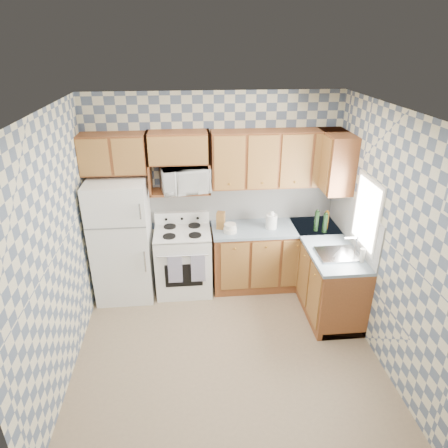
{
  "coord_description": "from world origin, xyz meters",
  "views": [
    {
      "loc": [
        -0.36,
        -3.6,
        3.31
      ],
      "look_at": [
        0.05,
        0.75,
        1.25
      ],
      "focal_mm": 32.0,
      "sensor_mm": 36.0,
      "label": 1
    }
  ],
  "objects": [
    {
      "name": "microwave_shelf",
      "position": [
        -0.47,
        1.44,
        1.44
      ],
      "size": [
        0.8,
        0.33,
        0.03
      ],
      "primitive_type": "cube",
      "color": "brown",
      "rests_on": "back_wall"
    },
    {
      "name": "bottle_2",
      "position": [
        1.48,
        1.16,
        1.04
      ],
      "size": [
        0.06,
        0.06,
        0.25
      ],
      "primitive_type": "cylinder",
      "color": "#63390B",
      "rests_on": "countertop_back"
    },
    {
      "name": "sink",
      "position": [
        1.4,
        0.45,
        0.93
      ],
      "size": [
        0.48,
        0.4,
        0.03
      ],
      "primitive_type": "cube",
      "color": "#B7B7BC",
      "rests_on": "countertop_right"
    },
    {
      "name": "knife_block",
      "position": [
        0.06,
        1.32,
        1.04
      ],
      "size": [
        0.13,
        0.13,
        0.24
      ],
      "primitive_type": "cube",
      "rotation": [
        0.0,
        0.0,
        -0.28
      ],
      "color": "brown",
      "rests_on": "countertop_back"
    },
    {
      "name": "stove_body",
      "position": [
        -0.47,
        1.28,
        0.45
      ],
      "size": [
        0.76,
        0.65,
        0.9
      ],
      "primitive_type": "cube",
      "color": "white",
      "rests_on": "floor"
    },
    {
      "name": "window",
      "position": [
        1.69,
        0.45,
        1.45
      ],
      "size": [
        0.02,
        0.66,
        0.86
      ],
      "primitive_type": "cube",
      "color": "silver",
      "rests_on": "right_wall"
    },
    {
      "name": "soap_bottle",
      "position": [
        1.62,
        0.27,
        1.01
      ],
      "size": [
        0.06,
        0.06,
        0.17
      ],
      "primitive_type": "cylinder",
      "color": "silver",
      "rests_on": "countertop_right"
    },
    {
      "name": "back_wall",
      "position": [
        0.0,
        1.6,
        1.35
      ],
      "size": [
        3.4,
        0.02,
        2.7
      ],
      "primitive_type": "cube",
      "color": "slate",
      "rests_on": "ground"
    },
    {
      "name": "backsplash_back",
      "position": [
        0.4,
        1.59,
        1.2
      ],
      "size": [
        2.6,
        0.02,
        0.56
      ],
      "primitive_type": "cube",
      "color": "white",
      "rests_on": "back_wall"
    },
    {
      "name": "backguard",
      "position": [
        -0.47,
        1.55,
        1.0
      ],
      "size": [
        0.76,
        0.08,
        0.17
      ],
      "primitive_type": "cube",
      "color": "white",
      "rests_on": "cooktop"
    },
    {
      "name": "bottle_0",
      "position": [
        1.33,
        1.12,
        1.06
      ],
      "size": [
        0.06,
        0.06,
        0.28
      ],
      "primitive_type": "cylinder",
      "color": "black",
      "rests_on": "countertop_back"
    },
    {
      "name": "base_cabinets_right",
      "position": [
        1.4,
        0.8,
        0.44
      ],
      "size": [
        0.6,
        1.6,
        0.88
      ],
      "primitive_type": "cube",
      "color": "brown",
      "rests_on": "floor"
    },
    {
      "name": "food_containers",
      "position": [
        0.17,
        1.18,
        0.98
      ],
      "size": [
        0.18,
        0.18,
        0.12
      ],
      "primitive_type": null,
      "color": "silver",
      "rests_on": "countertop_back"
    },
    {
      "name": "base_cabinets_back",
      "position": [
        0.82,
        1.3,
        0.44
      ],
      "size": [
        1.75,
        0.6,
        0.88
      ],
      "primitive_type": "cube",
      "color": "brown",
      "rests_on": "floor"
    },
    {
      "name": "upper_cabinets_back",
      "position": [
        0.82,
        1.44,
        1.85
      ],
      "size": [
        1.75,
        0.33,
        0.74
      ],
      "primitive_type": "cube",
      "color": "brown",
      "rests_on": "back_wall"
    },
    {
      "name": "dish_towel_left",
      "position": [
        -0.58,
        0.93,
        0.53
      ],
      "size": [
        0.19,
        0.02,
        0.4
      ],
      "primitive_type": "cube",
      "color": "navy",
      "rests_on": "stove_body"
    },
    {
      "name": "cooktop",
      "position": [
        -0.47,
        1.28,
        0.91
      ],
      "size": [
        0.76,
        0.65,
        0.02
      ],
      "primitive_type": "cube",
      "color": "silver",
      "rests_on": "stove_body"
    },
    {
      "name": "right_wall",
      "position": [
        1.7,
        0.0,
        1.35
      ],
      "size": [
        0.02,
        3.2,
        2.7
      ],
      "primitive_type": "cube",
      "color": "slate",
      "rests_on": "ground"
    },
    {
      "name": "bottle_1",
      "position": [
        1.43,
        1.06,
        1.05
      ],
      "size": [
        0.06,
        0.06,
        0.27
      ],
      "primitive_type": "cylinder",
      "color": "black",
      "rests_on": "countertop_back"
    },
    {
      "name": "microwave",
      "position": [
        -0.41,
        1.4,
        1.62
      ],
      "size": [
        0.68,
        0.53,
        0.34
      ],
      "primitive_type": "imported",
      "rotation": [
        0.0,
        0.0,
        0.21
      ],
      "color": "white",
      "rests_on": "microwave_shelf"
    },
    {
      "name": "upper_cabinets_right",
      "position": [
        1.53,
        1.25,
        1.85
      ],
      "size": [
        0.33,
        0.7,
        0.74
      ],
      "primitive_type": "cube",
      "color": "brown",
      "rests_on": "right_wall"
    },
    {
      "name": "countertop_back",
      "position": [
        0.82,
        1.3,
        0.9
      ],
      "size": [
        1.77,
        0.63,
        0.04
      ],
      "primitive_type": "cube",
      "color": "slate",
      "rests_on": "base_cabinets_back"
    },
    {
      "name": "floor",
      "position": [
        0.0,
        0.0,
        0.0
      ],
      "size": [
        3.4,
        3.4,
        0.0
      ],
      "primitive_type": "plane",
      "color": "#7E6952",
      "rests_on": "ground"
    },
    {
      "name": "upper_cabinets_fridge",
      "position": [
        -1.29,
        1.44,
        1.97
      ],
      "size": [
        0.82,
        0.33,
        0.5
      ],
      "primitive_type": "cube",
      "color": "brown",
      "rests_on": "back_wall"
    },
    {
      "name": "backsplash_right",
      "position": [
        1.69,
        0.8,
        1.2
      ],
      "size": [
        0.02,
        1.6,
        0.56
      ],
      "primitive_type": "cube",
      "color": "white",
      "rests_on": "right_wall"
    },
    {
      "name": "refrigerator",
      "position": [
        -1.27,
        1.25,
        0.84
      ],
      "size": [
        0.75,
        0.7,
        1.68
      ],
      "primitive_type": "cube",
      "color": "white",
      "rests_on": "floor"
    },
    {
      "name": "dish_towel_right",
      "position": [
        -0.28,
        0.93,
        0.53
      ],
      "size": [
        0.19,
        0.02,
        0.4
      ],
      "primitive_type": "cube",
      "color": "navy",
      "rests_on": "stove_body"
    },
    {
      "name": "countertop_right",
      "position": [
        1.4,
        0.8,
        0.9
      ],
      "size": [
        0.63,
        1.6,
        0.04
      ],
      "primitive_type": "cube",
      "color": "slate",
      "rests_on": "base_cabinets_right"
    },
    {
      "name": "electric_kettle",
      "position": [
        0.75,
        1.26,
        1.02
      ],
      "size": [
        0.15,
        0.15,
        0.2
      ],
      "primitive_type": "cylinder",
      "color": "white",
      "rests_on": "countertop_back"
    }
  ]
}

